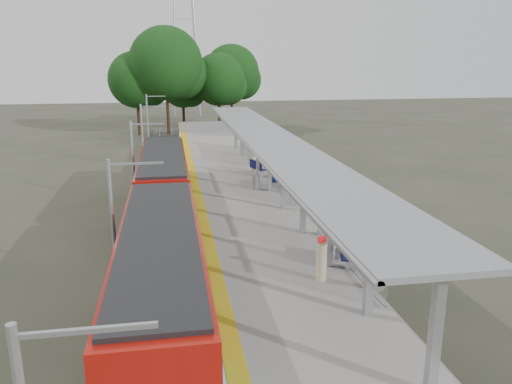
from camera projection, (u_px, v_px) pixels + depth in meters
trackbed at (165, 200)px, 32.36m from camera, size 3.00×70.00×0.24m
platform at (234, 191)px, 33.01m from camera, size 6.00×50.00×1.00m
tactile_strip at (195, 186)px, 32.45m from camera, size 0.60×50.00×0.02m
end_fence at (205, 127)px, 56.48m from camera, size 6.00×0.10×1.20m
train at (163, 213)px, 23.17m from camera, size 2.74×27.60×3.62m
canopy at (269, 145)px, 28.69m from camera, size 3.27×38.00×3.66m
tree_cluster at (187, 73)px, 61.89m from camera, size 19.20×14.72×12.84m
catenary_masts at (134, 162)px, 30.41m from camera, size 2.08×48.16×5.40m
bench_near at (344, 251)px, 19.83m from camera, size 0.91×1.65×1.08m
bench_mid at (276, 178)px, 32.11m from camera, size 1.10×1.68×1.11m
bench_far at (257, 167)px, 35.36m from camera, size 1.04×1.59×1.04m
info_pillar_near at (321, 261)px, 18.39m from camera, size 0.39×0.39×1.72m
info_pillar_far at (253, 162)px, 36.44m from camera, size 0.35×0.35×1.57m
litter_bin at (256, 182)px, 31.46m from camera, size 0.52×0.52×0.94m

